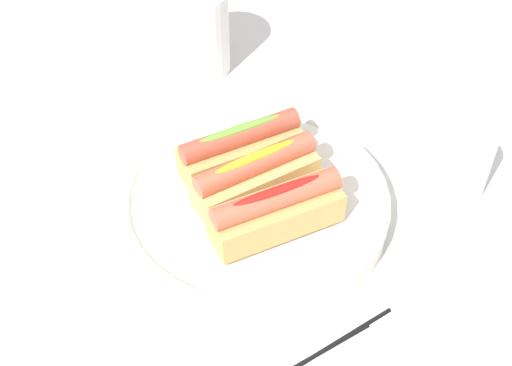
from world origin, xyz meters
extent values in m
plane|color=beige|center=(0.00, 0.00, 0.00)|extent=(2.40, 2.40, 0.00)
cylinder|color=silver|center=(0.01, 0.00, 0.02)|extent=(0.32, 0.32, 0.03)
torus|color=silver|center=(0.01, 0.00, 0.03)|extent=(0.32, 0.32, 0.01)
cube|color=tan|center=(0.02, -0.06, 0.06)|extent=(0.16, 0.09, 0.04)
cylinder|color=#BC563D|center=(0.02, -0.06, 0.09)|extent=(0.15, 0.07, 0.03)
ellipsoid|color=red|center=(0.02, -0.06, 0.10)|extent=(0.11, 0.04, 0.01)
cube|color=tan|center=(0.01, 0.00, 0.06)|extent=(0.16, 0.10, 0.04)
cylinder|color=#BC563D|center=(0.01, 0.00, 0.09)|extent=(0.15, 0.08, 0.03)
ellipsoid|color=gold|center=(0.01, 0.00, 0.10)|extent=(0.11, 0.05, 0.01)
cube|color=tan|center=(0.00, 0.05, 0.06)|extent=(0.16, 0.09, 0.04)
cylinder|color=#A84733|center=(0.00, 0.05, 0.09)|extent=(0.15, 0.07, 0.03)
ellipsoid|color=olive|center=(0.00, 0.05, 0.10)|extent=(0.11, 0.04, 0.01)
cylinder|color=white|center=(0.27, 0.00, 0.04)|extent=(0.07, 0.07, 0.09)
cylinder|color=silver|center=(0.27, 0.00, 0.03)|extent=(0.06, 0.06, 0.07)
cylinder|color=white|center=(-0.03, 0.31, 0.07)|extent=(0.11, 0.11, 0.13)
cylinder|color=black|center=(0.03, -0.21, 0.00)|extent=(0.20, 0.09, 0.01)
camera|label=1|loc=(-0.09, -0.57, 0.65)|focal=49.69mm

